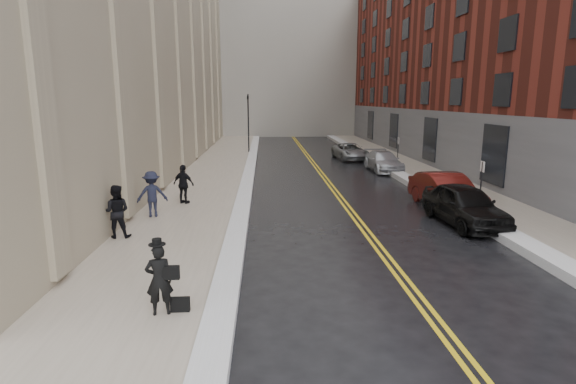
{
  "coord_description": "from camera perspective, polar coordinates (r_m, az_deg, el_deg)",
  "views": [
    {
      "loc": [
        -1.19,
        -10.11,
        4.75
      ],
      "look_at": [
        -0.4,
        5.11,
        1.6
      ],
      "focal_mm": 28.0,
      "sensor_mm": 36.0,
      "label": 1
    }
  ],
  "objects": [
    {
      "name": "lane_stripe_b",
      "position": [
        26.81,
        5.23,
        1.43
      ],
      "size": [
        0.12,
        64.0,
        0.01
      ],
      "primitive_type": "cube",
      "color": "gold",
      "rests_on": "ground"
    },
    {
      "name": "car_black",
      "position": [
        18.53,
        21.49,
        -1.52
      ],
      "size": [
        2.15,
        4.69,
        1.56
      ],
      "primitive_type": "imported",
      "rotation": [
        0.0,
        0.0,
        0.07
      ],
      "color": "black",
      "rests_on": "ground"
    },
    {
      "name": "sidewalk_left",
      "position": [
        26.74,
        -10.06,
        1.43
      ],
      "size": [
        4.0,
        64.0,
        0.15
      ],
      "primitive_type": "cube",
      "color": "gray",
      "rests_on": "ground"
    },
    {
      "name": "pedestrian_c",
      "position": [
        20.61,
        -13.11,
        0.96
      ],
      "size": [
        1.11,
        0.81,
        1.76
      ],
      "primitive_type": "imported",
      "rotation": [
        0.0,
        0.0,
        2.73
      ],
      "color": "black",
      "rests_on": "sidewalk_left"
    },
    {
      "name": "snow_ridge_left",
      "position": [
        26.54,
        -5.13,
        1.61
      ],
      "size": [
        0.7,
        60.8,
        0.26
      ],
      "primitive_type": "cube",
      "color": "silver",
      "rests_on": "ground"
    },
    {
      "name": "snow_ridge_right",
      "position": [
        27.8,
        14.52,
        1.78
      ],
      "size": [
        0.85,
        60.8,
        0.3
      ],
      "primitive_type": "cube",
      "color": "silver",
      "rests_on": "ground"
    },
    {
      "name": "lane_stripe_a",
      "position": [
        26.78,
        4.72,
        1.43
      ],
      "size": [
        0.12,
        64.0,
        0.01
      ],
      "primitive_type": "cube",
      "color": "gold",
      "rests_on": "ground"
    },
    {
      "name": "traffic_signal",
      "position": [
        40.17,
        -5.07,
        9.26
      ],
      "size": [
        0.18,
        0.15,
        5.2
      ],
      "color": "black",
      "rests_on": "ground"
    },
    {
      "name": "pedestrian_b",
      "position": [
        18.62,
        -16.88,
        -0.25
      ],
      "size": [
        1.31,
        0.94,
        1.83
      ],
      "primitive_type": "imported",
      "rotation": [
        0.0,
        0.0,
        3.38
      ],
      "color": "black",
      "rests_on": "sidewalk_left"
    },
    {
      "name": "building_right",
      "position": [
        38.26,
        27.54,
        16.79
      ],
      "size": [
        14.0,
        50.0,
        18.0
      ],
      "primitive_type": "cube",
      "color": "maroon",
      "rests_on": "ground"
    },
    {
      "name": "car_maroon",
      "position": [
        21.02,
        19.41,
        0.1
      ],
      "size": [
        2.02,
        4.81,
        1.54
      ],
      "primitive_type": "imported",
      "rotation": [
        0.0,
        0.0,
        0.08
      ],
      "color": "#4E110D",
      "rests_on": "ground"
    },
    {
      "name": "car_silver_far",
      "position": [
        36.61,
        7.9,
        5.13
      ],
      "size": [
        2.6,
        4.81,
        1.28
      ],
      "primitive_type": "imported",
      "rotation": [
        0.0,
        0.0,
        0.11
      ],
      "color": "gray",
      "rests_on": "ground"
    },
    {
      "name": "parking_sign_far",
      "position": [
        31.64,
        13.78,
        5.19
      ],
      "size": [
        0.06,
        0.35,
        2.23
      ],
      "color": "black",
      "rests_on": "ground"
    },
    {
      "name": "pedestrian_main",
      "position": [
        10.23,
        -16.04,
        -10.66
      ],
      "size": [
        0.64,
        0.48,
        1.58
      ],
      "primitive_type": "imported",
      "rotation": [
        0.0,
        0.0,
        3.33
      ],
      "color": "black",
      "rests_on": "sidewalk_left"
    },
    {
      "name": "ground",
      "position": [
        11.24,
        3.47,
        -13.36
      ],
      "size": [
        160.0,
        160.0,
        0.0
      ],
      "primitive_type": "plane",
      "color": "black",
      "rests_on": "ground"
    },
    {
      "name": "parking_sign_near",
      "position": [
        20.55,
        23.32,
        1.21
      ],
      "size": [
        0.06,
        0.35,
        2.23
      ],
      "color": "black",
      "rests_on": "ground"
    },
    {
      "name": "car_silver_near",
      "position": [
        30.97,
        12.02,
        3.84
      ],
      "size": [
        1.99,
        4.61,
        1.32
      ],
      "primitive_type": "imported",
      "rotation": [
        0.0,
        0.0,
        0.03
      ],
      "color": "#B5B7BD",
      "rests_on": "ground"
    },
    {
      "name": "pedestrian_a",
      "position": [
        16.18,
        -20.95,
        -2.32
      ],
      "size": [
        0.9,
        0.71,
        1.81
      ],
      "primitive_type": "imported",
      "rotation": [
        0.0,
        0.0,
        3.18
      ],
      "color": "black",
      "rests_on": "sidewalk_left"
    },
    {
      "name": "sidewalk_right",
      "position": [
        28.42,
        18.08,
        1.63
      ],
      "size": [
        3.0,
        64.0,
        0.15
      ],
      "primitive_type": "cube",
      "color": "gray",
      "rests_on": "ground"
    }
  ]
}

